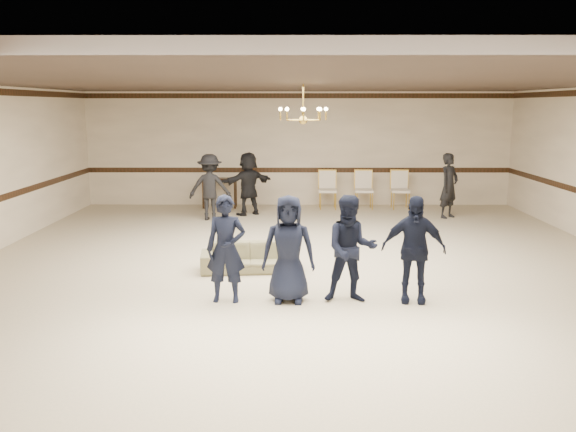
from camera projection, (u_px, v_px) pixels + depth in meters
name	position (u px, v px, depth m)	size (l,w,h in m)	color
room	(304.00, 177.00, 10.56)	(12.01, 14.01, 3.21)	tan
chair_rail	(299.00, 170.00, 17.54)	(12.00, 0.02, 0.14)	black
crown_molding	(299.00, 96.00, 17.17)	(12.00, 0.02, 0.14)	black
chandelier	(303.00, 102.00, 11.32)	(0.94, 0.94, 0.89)	#B49139
boy_a	(226.00, 249.00, 8.87)	(0.57, 0.37, 1.56)	black
boy_b	(288.00, 249.00, 8.86)	(0.76, 0.50, 1.56)	black
boy_c	(351.00, 249.00, 8.86)	(0.76, 0.59, 1.56)	black
boy_d	(413.00, 249.00, 8.85)	(0.92, 0.38, 1.56)	black
settee	(250.00, 257.00, 10.60)	(1.66, 0.65, 0.49)	#75704E
adult_left	(210.00, 187.00, 15.26)	(1.06, 0.61, 1.64)	black
adult_mid	(248.00, 184.00, 15.95)	(1.52, 0.48, 1.64)	black
adult_right	(449.00, 186.00, 15.54)	(0.60, 0.39, 1.64)	black
banquet_chair_left	(328.00, 190.00, 16.93)	(0.50, 0.50, 1.04)	beige
banquet_chair_mid	(364.00, 190.00, 16.92)	(0.50, 0.50, 1.04)	beige
banquet_chair_right	(400.00, 190.00, 16.92)	(0.50, 0.50, 1.04)	beige
console_table	(220.00, 193.00, 17.16)	(0.98, 0.42, 0.83)	black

